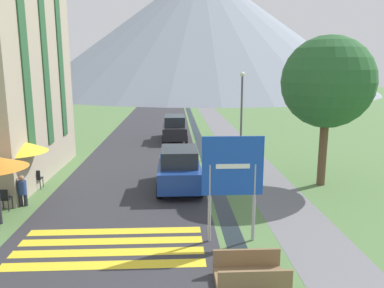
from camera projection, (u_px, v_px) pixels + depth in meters
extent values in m
plane|color=#517542|center=(183.00, 143.00, 26.29)|extent=(160.00, 160.00, 0.00)
cube|color=#2D2D33|center=(154.00, 123.00, 35.97)|extent=(6.40, 60.00, 0.01)
cube|color=slate|center=(218.00, 122.00, 36.25)|extent=(2.20, 60.00, 0.01)
cube|color=black|center=(193.00, 123.00, 36.14)|extent=(0.60, 60.00, 0.00)
cube|color=yellow|center=(103.00, 265.00, 9.88)|extent=(5.44, 0.44, 0.01)
cube|color=yellow|center=(108.00, 252.00, 10.56)|extent=(5.44, 0.44, 0.01)
cube|color=yellow|center=(112.00, 241.00, 11.25)|extent=(5.44, 0.44, 0.01)
cube|color=yellow|center=(116.00, 231.00, 11.94)|extent=(5.44, 0.44, 0.01)
cone|color=gray|center=(202.00, 30.00, 83.74)|extent=(75.23, 75.23, 27.19)
cube|color=#285633|center=(23.00, 34.00, 14.57)|extent=(0.06, 0.70, 9.66)
cube|color=#285633|center=(44.00, 39.00, 16.89)|extent=(0.06, 0.70, 9.66)
cube|color=#285633|center=(59.00, 42.00, 19.21)|extent=(0.06, 0.70, 9.66)
cylinder|color=#9E9EA3|center=(210.00, 204.00, 11.04)|extent=(0.10, 0.10, 2.39)
cylinder|color=#9E9EA3|center=(254.00, 203.00, 11.11)|extent=(0.10, 0.10, 2.39)
cube|color=#1947B7|center=(233.00, 166.00, 10.83)|extent=(1.80, 0.05, 1.75)
cube|color=white|center=(233.00, 166.00, 10.80)|extent=(0.99, 0.02, 0.14)
cube|color=brown|center=(250.00, 279.00, 8.99)|extent=(1.70, 1.10, 0.12)
cube|color=brown|center=(255.00, 280.00, 8.43)|extent=(1.70, 0.08, 0.45)
cube|color=brown|center=(247.00, 258.00, 9.43)|extent=(1.70, 0.08, 0.45)
cube|color=brown|center=(218.00, 284.00, 8.97)|extent=(0.16, 0.99, 0.08)
cube|color=brown|center=(282.00, 282.00, 9.04)|extent=(0.16, 0.99, 0.08)
cube|color=navy|center=(179.00, 172.00, 16.11)|extent=(1.77, 3.82, 0.84)
cube|color=#23282D|center=(179.00, 156.00, 15.77)|extent=(1.50, 2.10, 0.68)
cylinder|color=black|center=(161.00, 174.00, 17.31)|extent=(0.18, 0.60, 0.60)
cylinder|color=black|center=(197.00, 174.00, 17.39)|extent=(0.18, 0.60, 0.60)
cylinder|color=black|center=(159.00, 191.00, 14.99)|extent=(0.18, 0.60, 0.60)
cylinder|color=black|center=(201.00, 190.00, 15.07)|extent=(0.18, 0.60, 0.60)
cube|color=black|center=(175.00, 130.00, 27.13)|extent=(1.66, 4.46, 0.84)
cube|color=#23282D|center=(175.00, 120.00, 26.76)|extent=(1.41, 2.45, 0.68)
cylinder|color=black|center=(164.00, 133.00, 28.53)|extent=(0.18, 0.60, 0.60)
cylinder|color=black|center=(185.00, 133.00, 28.61)|extent=(0.18, 0.60, 0.60)
cylinder|color=black|center=(163.00, 140.00, 25.82)|extent=(0.18, 0.60, 0.60)
cylinder|color=black|center=(186.00, 139.00, 25.90)|extent=(0.18, 0.60, 0.60)
cube|color=black|center=(37.00, 178.00, 16.16)|extent=(0.40, 0.40, 0.04)
cube|color=black|center=(35.00, 175.00, 15.94)|extent=(0.40, 0.04, 0.40)
cylinder|color=black|center=(35.00, 182.00, 16.36)|extent=(0.03, 0.03, 0.45)
cylinder|color=black|center=(43.00, 182.00, 16.38)|extent=(0.03, 0.03, 0.45)
cylinder|color=black|center=(32.00, 185.00, 16.03)|extent=(0.03, 0.03, 0.45)
cylinder|color=black|center=(40.00, 185.00, 16.04)|extent=(0.03, 0.03, 0.45)
cube|color=black|center=(5.00, 198.00, 13.65)|extent=(0.40, 0.40, 0.04)
cube|color=black|center=(2.00, 195.00, 13.44)|extent=(0.40, 0.04, 0.40)
cylinder|color=black|center=(3.00, 203.00, 13.86)|extent=(0.03, 0.03, 0.45)
cylinder|color=black|center=(12.00, 203.00, 13.87)|extent=(0.03, 0.03, 0.45)
cylinder|color=black|center=(8.00, 206.00, 13.54)|extent=(0.03, 0.03, 0.45)
cylinder|color=#B7B2A8|center=(19.00, 170.00, 15.00)|extent=(0.06, 0.06, 2.22)
cone|color=yellow|center=(17.00, 146.00, 14.80)|extent=(2.37, 2.37, 0.52)
cylinder|color=#282833|center=(21.00, 200.00, 14.13)|extent=(0.14, 0.14, 0.46)
cylinder|color=#282833|center=(26.00, 200.00, 14.14)|extent=(0.14, 0.14, 0.46)
cylinder|color=navy|center=(22.00, 188.00, 14.04)|extent=(0.32, 0.32, 0.53)
sphere|color=#9E755B|center=(21.00, 178.00, 13.97)|extent=(0.22, 0.22, 0.22)
cylinder|color=#515156|center=(241.00, 117.00, 22.04)|extent=(0.12, 0.12, 4.67)
sphere|color=silver|center=(242.00, 74.00, 21.56)|extent=(0.28, 0.28, 0.28)
cylinder|color=brown|center=(323.00, 153.00, 16.52)|extent=(0.36, 0.36, 2.89)
sphere|color=#285B2D|center=(328.00, 82.00, 15.91)|extent=(3.92, 3.92, 3.92)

